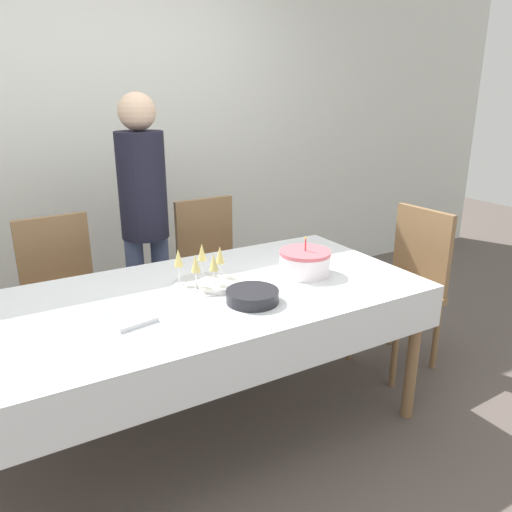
{
  "coord_description": "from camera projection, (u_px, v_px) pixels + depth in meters",
  "views": [
    {
      "loc": [
        -0.84,
        -1.96,
        1.63
      ],
      "look_at": [
        0.31,
        0.02,
        0.87
      ],
      "focal_mm": 35.0,
      "sensor_mm": 36.0,
      "label": 1
    }
  ],
  "objects": [
    {
      "name": "dining_chair_far_left",
      "position": [
        64.0,
        295.0,
        2.81
      ],
      "size": [
        0.45,
        0.45,
        0.97
      ],
      "color": "olive",
      "rests_on": "ground_plane"
    },
    {
      "name": "wall_back",
      "position": [
        97.0,
        132.0,
        3.46
      ],
      "size": [
        8.0,
        0.05,
        2.7
      ],
      "color": "silver",
      "rests_on": "ground_plane"
    },
    {
      "name": "plate_stack_dessert",
      "position": [
        218.0,
        285.0,
        2.34
      ],
      "size": [
        0.2,
        0.2,
        0.03
      ],
      "color": "silver",
      "rests_on": "dining_table"
    },
    {
      "name": "ground_plane",
      "position": [
        204.0,
        429.0,
        2.52
      ],
      "size": [
        12.0,
        12.0,
        0.0
      ],
      "primitive_type": "plane",
      "color": "#564C47"
    },
    {
      "name": "dining_table",
      "position": [
        200.0,
        313.0,
        2.32
      ],
      "size": [
        2.09,
        1.02,
        0.75
      ],
      "color": "white",
      "rests_on": "ground_plane"
    },
    {
      "name": "napkin_pile",
      "position": [
        127.0,
        314.0,
        2.05
      ],
      "size": [
        0.15,
        0.15,
        0.01
      ],
      "color": "#8CC6E0",
      "rests_on": "dining_table"
    },
    {
      "name": "champagne_tray",
      "position": [
        203.0,
        269.0,
        2.36
      ],
      "size": [
        0.31,
        0.31,
        0.18
      ],
      "color": "silver",
      "rests_on": "dining_table"
    },
    {
      "name": "birthday_cake",
      "position": [
        305.0,
        262.0,
        2.5
      ],
      "size": [
        0.26,
        0.26,
        0.2
      ],
      "color": "white",
      "rests_on": "dining_table"
    },
    {
      "name": "person_standing",
      "position": [
        144.0,
        206.0,
        2.95
      ],
      "size": [
        0.28,
        0.28,
        1.62
      ],
      "color": "#3F4C72",
      "rests_on": "ground_plane"
    },
    {
      "name": "fork_pile",
      "position": [
        137.0,
        323.0,
        1.97
      ],
      "size": [
        0.18,
        0.09,
        0.02
      ],
      "color": "silver",
      "rests_on": "dining_table"
    },
    {
      "name": "dining_chair_far_right",
      "position": [
        213.0,
        267.0,
        3.25
      ],
      "size": [
        0.43,
        0.43,
        0.97
      ],
      "color": "olive",
      "rests_on": "ground_plane"
    },
    {
      "name": "cake_knife",
      "position": [
        344.0,
        285.0,
        2.37
      ],
      "size": [
        0.3,
        0.08,
        0.0
      ],
      "color": "silver",
      "rests_on": "dining_table"
    },
    {
      "name": "dining_chair_right_end",
      "position": [
        407.0,
        281.0,
        3.01
      ],
      "size": [
        0.44,
        0.44,
        0.97
      ],
      "color": "olive",
      "rests_on": "ground_plane"
    },
    {
      "name": "plate_stack_main",
      "position": [
        252.0,
        296.0,
        2.18
      ],
      "size": [
        0.23,
        0.23,
        0.06
      ],
      "color": "black",
      "rests_on": "dining_table"
    }
  ]
}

